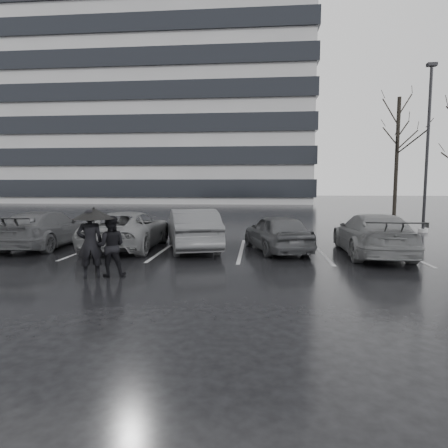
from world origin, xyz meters
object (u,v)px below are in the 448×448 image
Objects in this scene: car_main at (277,233)px; pedestrian_left at (90,244)px; car_west_c at (46,229)px; car_west_a at (193,229)px; car_west_b at (129,230)px; car_east at (372,234)px; lamp_post at (427,157)px; tree_north at (397,158)px; pedestrian_right at (110,246)px.

car_main is 6.50m from pedestrian_left.
car_west_c is 2.71× the size of pedestrian_left.
car_west_a is 2.43m from car_west_b.
lamp_post is at bearing -121.86° from car_east.
tree_north is (1.57, 8.47, 0.51)m from lamp_post.
pedestrian_right is at bearing 27.51° from car_east.
car_east is 0.57× the size of tree_north.
tree_north is (14.04, 18.86, 3.38)m from pedestrian_left.
pedestrian_right is 16.04m from lamp_post.
car_west_c is (-8.67, 0.14, 0.02)m from car_main.
car_east is 3.08× the size of pedestrian_right.
tree_north is at bearing -142.33° from car_west_c.
pedestrian_right is (1.04, -4.33, 0.10)m from car_west_b.
car_west_a is at bearing 178.92° from car_west_c.
car_west_a is 0.91× the size of car_west_b.
pedestrian_right is 0.18× the size of tree_north.
tree_north reaches higher than lamp_post.
lamp_post reaches higher than pedestrian_right.
car_west_c reaches higher than car_main.
pedestrian_left is at bearing 129.22° from car_west_c.
car_west_a is at bearing -135.79° from pedestrian_left.
lamp_post is (7.58, 6.10, 3.08)m from car_main.
car_main is 0.86× the size of car_west_a.
tree_north is (5.99, 15.06, 3.55)m from car_east.
lamp_post is (16.26, 5.96, 3.06)m from car_west_c.
lamp_post reaches higher than car_east.
pedestrian_left reaches higher than car_east.
car_west_a is at bearing -19.71° from car_main.
car_main is 3.05m from car_west_a.
car_east is at bearing 175.64° from car_west_c.
car_west_b is 4.46m from pedestrian_right.
pedestrian_left is 0.21× the size of lamp_post.
car_east is 16.59m from tree_north.
pedestrian_left is at bearing 27.28° from car_east.
car_west_a reaches higher than car_east.
car_west_a is 5.63m from car_west_c.
car_west_c is 0.55× the size of tree_north.
pedestrian_right is (0.46, 0.18, -0.08)m from pedestrian_left.
tree_north is at bearing -146.56° from car_west_a.
car_main is 0.81× the size of car_east.
car_main is 2.24× the size of pedestrian_left.
pedestrian_right is at bearing -139.67° from lamp_post.
car_west_a is 0.96× the size of car_west_c.
car_main is at bearing 175.93° from car_west_b.
car_west_c is at bearing -16.07° from car_west_a.
car_west_a is 4.82m from pedestrian_left.
car_west_c is at bearing -72.67° from pedestrian_left.
lamp_post is (12.02, 10.21, 2.96)m from pedestrian_right.
lamp_post is at bearing -154.16° from pedestrian_right.
car_main is 17.58m from tree_north.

